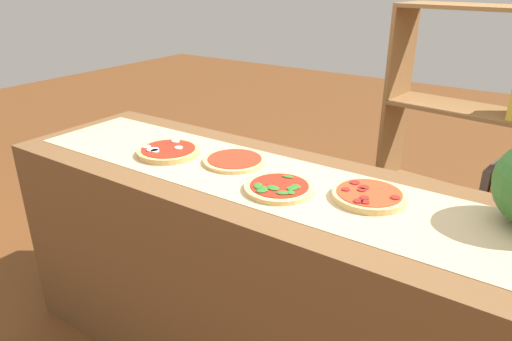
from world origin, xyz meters
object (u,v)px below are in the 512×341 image
Objects in this scene: pizza_spinach_2 at (279,188)px; pizza_plain_1 at (235,160)px; bookshelf at (471,176)px; pizza_pepperoni_3 at (369,195)px; pizza_mozzarella_0 at (168,151)px.

pizza_plain_1 is at bearing 157.04° from pizza_spinach_2.
pizza_plain_1 is 1.29m from bookshelf.
pizza_spinach_2 is at bearing -109.90° from bookshelf.
pizza_pepperoni_3 is at bearing 21.84° from pizza_spinach_2.
pizza_mozzarella_0 is 1.52m from bookshelf.
pizza_pepperoni_3 reaches higher than pizza_spinach_2.
pizza_pepperoni_3 is (0.55, -0.01, 0.00)m from pizza_plain_1.
pizza_spinach_2 is at bearing -158.16° from pizza_pepperoni_3.
pizza_pepperoni_3 is at bearing -0.69° from pizza_plain_1.
pizza_pepperoni_3 is 0.17× the size of bookshelf.
pizza_plain_1 is 0.30m from pizza_spinach_2.
pizza_pepperoni_3 is 1.10m from bookshelf.
pizza_pepperoni_3 is at bearing -97.88° from bookshelf.
pizza_plain_1 is 1.02× the size of pizza_spinach_2.
pizza_spinach_2 is 0.30m from pizza_pepperoni_3.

